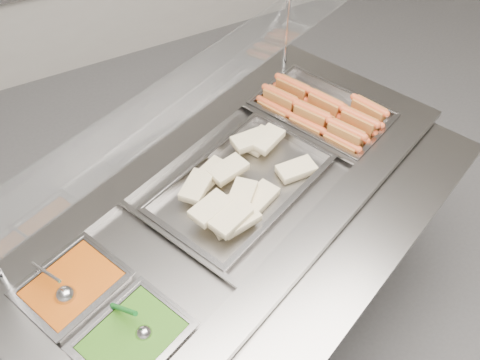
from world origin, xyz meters
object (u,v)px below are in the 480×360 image
ladle (64,294)px  serving_spoon (140,329)px  steam_counter (233,258)px  pan_hotdogs (322,116)px  pan_wraps (242,187)px  sneeze_guard (182,92)px

ladle → serving_spoon: serving_spoon is taller
steam_counter → serving_spoon: serving_spoon is taller
pan_hotdogs → ladle: (-1.14, -0.34, 0.04)m
serving_spoon → pan_wraps: bearing=35.1°
sneeze_guard → pan_hotdogs: (0.60, 0.03, -0.37)m
steam_counter → sneeze_guard: 0.76m
pan_hotdogs → serving_spoon: (-0.98, -0.55, 0.05)m
sneeze_guard → ladle: bearing=-150.1°
pan_hotdogs → serving_spoon: bearing=-150.5°
steam_counter → pan_hotdogs: 0.67m
ladle → pan_wraps: bearing=12.6°
sneeze_guard → pan_wraps: size_ratio=2.09×
pan_hotdogs → ladle: 1.19m
sneeze_guard → ladle: size_ratio=8.56×
pan_hotdogs → steam_counter: bearing=-157.4°
serving_spoon → steam_counter: bearing=36.3°
ladle → serving_spoon: size_ratio=1.13×
pan_hotdogs → ladle: bearing=-163.1°
pan_wraps → ladle: 0.68m
steam_counter → ladle: 0.75m
steam_counter → pan_hotdogs: size_ratio=3.22×
ladle → serving_spoon: bearing=-53.4°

